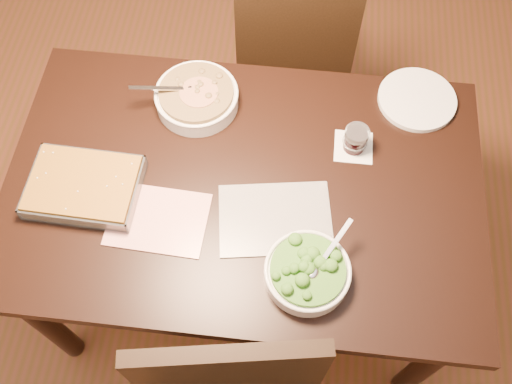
{
  "coord_description": "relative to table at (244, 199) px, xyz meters",
  "views": [
    {
      "loc": [
        0.13,
        -0.8,
        2.2
      ],
      "look_at": [
        0.04,
        -0.05,
        0.8
      ],
      "focal_mm": 40.0,
      "sensor_mm": 36.0,
      "label": 1
    }
  ],
  "objects": [
    {
      "name": "ground",
      "position": [
        0.0,
        0.0,
        -0.65
      ],
      "size": [
        4.0,
        4.0,
        0.0
      ],
      "primitive_type": "plane",
      "color": "#4A2F15",
      "rests_on": "ground"
    },
    {
      "name": "table",
      "position": [
        0.0,
        0.0,
        0.0
      ],
      "size": [
        1.4,
        0.9,
        0.75
      ],
      "color": "black",
      "rests_on": "ground"
    },
    {
      "name": "magazine_a",
      "position": [
        -0.23,
        -0.14,
        0.1
      ],
      "size": [
        0.28,
        0.21,
        0.01
      ],
      "primitive_type": "cube",
      "rotation": [
        0.0,
        0.0,
        -0.05
      ],
      "color": "#BF3638",
      "rests_on": "table"
    },
    {
      "name": "magazine_b",
      "position": [
        0.1,
        -0.1,
        0.1
      ],
      "size": [
        0.35,
        0.27,
        0.01
      ],
      "primitive_type": "cube",
      "rotation": [
        0.0,
        0.0,
        0.16
      ],
      "color": "#29272F",
      "rests_on": "table"
    },
    {
      "name": "coaster",
      "position": [
        0.32,
        0.16,
        0.1
      ],
      "size": [
        0.11,
        0.11,
        0.0
      ],
      "primitive_type": "cube",
      "color": "white",
      "rests_on": "table"
    },
    {
      "name": "stew_bowl",
      "position": [
        -0.18,
        0.27,
        0.13
      ],
      "size": [
        0.28,
        0.26,
        0.1
      ],
      "color": "white",
      "rests_on": "table"
    },
    {
      "name": "broccoli_bowl",
      "position": [
        0.2,
        -0.26,
        0.13
      ],
      "size": [
        0.23,
        0.24,
        0.09
      ],
      "color": "white",
      "rests_on": "table"
    },
    {
      "name": "baking_dish",
      "position": [
        -0.45,
        -0.07,
        0.12
      ],
      "size": [
        0.32,
        0.24,
        0.06
      ],
      "rotation": [
        0.0,
        0.0,
        -0.03
      ],
      "color": "silver",
      "rests_on": "table"
    },
    {
      "name": "wine_tumbler",
      "position": [
        0.32,
        0.16,
        0.14
      ],
      "size": [
        0.07,
        0.07,
        0.08
      ],
      "color": "black",
      "rests_on": "coaster"
    },
    {
      "name": "dinner_plate",
      "position": [
        0.51,
        0.36,
        0.1
      ],
      "size": [
        0.25,
        0.25,
        0.02
      ],
      "primitive_type": "cylinder",
      "color": "silver",
      "rests_on": "table"
    },
    {
      "name": "chair_far",
      "position": [
        0.1,
        0.77,
        -0.14
      ],
      "size": [
        0.48,
        0.48,
        0.93
      ],
      "rotation": [
        0.0,
        0.0,
        3.26
      ],
      "color": "black",
      "rests_on": "ground"
    }
  ]
}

